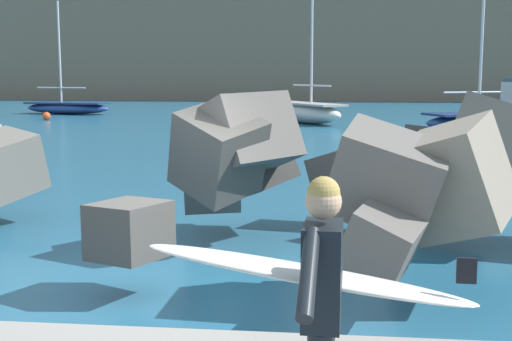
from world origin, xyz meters
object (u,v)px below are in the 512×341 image
(mooring_buoy_middle, at_px, (205,138))
(surfer_with_board, at_px, (317,296))
(boat_near_left, at_px, (68,107))
(mooring_buoy_inner, at_px, (46,116))
(boat_mid_left, at_px, (307,112))
(boat_near_centre, at_px, (487,121))

(mooring_buoy_middle, bearing_deg, surfer_with_board, -77.68)
(boat_near_left, height_order, mooring_buoy_middle, boat_near_left)
(mooring_buoy_middle, bearing_deg, mooring_buoy_inner, 133.42)
(mooring_buoy_inner, relative_size, mooring_buoy_middle, 1.00)
(mooring_buoy_inner, bearing_deg, surfer_with_board, -64.38)
(boat_near_left, bearing_deg, surfer_with_board, -66.50)
(boat_mid_left, bearing_deg, boat_near_left, 158.00)
(boat_near_left, height_order, boat_near_centre, boat_near_left)
(boat_mid_left, distance_m, mooring_buoy_inner, 14.17)
(mooring_buoy_middle, bearing_deg, boat_mid_left, 72.80)
(boat_mid_left, xyz_separation_m, mooring_buoy_middle, (-3.31, -10.69, -0.36))
(boat_near_centre, relative_size, mooring_buoy_inner, 14.35)
(boat_near_left, distance_m, boat_near_centre, 25.21)
(boat_near_left, xyz_separation_m, boat_mid_left, (15.03, -6.07, 0.15))
(boat_near_left, xyz_separation_m, mooring_buoy_inner, (0.88, -5.31, -0.22))
(surfer_with_board, distance_m, boat_mid_left, 31.19)
(boat_near_centre, distance_m, boat_mid_left, 9.02)
(boat_mid_left, distance_m, mooring_buoy_middle, 11.20)
(boat_near_left, bearing_deg, boat_near_centre, -23.64)
(surfer_with_board, relative_size, boat_near_left, 0.31)
(surfer_with_board, height_order, boat_mid_left, boat_mid_left)
(boat_near_left, bearing_deg, boat_mid_left, -22.00)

